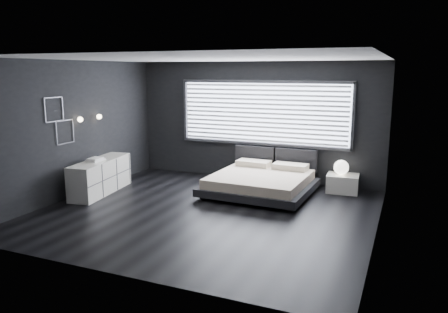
% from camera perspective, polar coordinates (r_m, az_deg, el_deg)
% --- Properties ---
extents(room, '(6.04, 6.00, 2.80)m').
position_cam_1_polar(room, '(7.87, -2.43, 2.47)').
color(room, black).
rests_on(room, ground).
extents(window, '(4.14, 0.09, 1.52)m').
position_cam_1_polar(window, '(10.26, 5.11, 5.65)').
color(window, white).
rests_on(window, ground).
extents(headboard, '(1.96, 0.16, 0.52)m').
position_cam_1_polar(headboard, '(10.26, 6.69, -0.25)').
color(headboard, black).
rests_on(headboard, ground).
extents(sconce_near, '(0.18, 0.11, 0.11)m').
position_cam_1_polar(sconce_near, '(9.48, -18.28, 4.62)').
color(sconce_near, silver).
rests_on(sconce_near, ground).
extents(sconce_far, '(0.18, 0.11, 0.11)m').
position_cam_1_polar(sconce_far, '(9.94, -16.01, 5.03)').
color(sconce_far, silver).
rests_on(sconce_far, ground).
extents(wall_art_upper, '(0.01, 0.48, 0.48)m').
position_cam_1_polar(wall_art_upper, '(9.08, -21.32, 5.74)').
color(wall_art_upper, '#47474C').
rests_on(wall_art_upper, ground).
extents(wall_art_lower, '(0.01, 0.48, 0.48)m').
position_cam_1_polar(wall_art_lower, '(9.31, -20.04, 3.03)').
color(wall_art_lower, '#47474C').
rests_on(wall_art_lower, ground).
extents(bed, '(2.20, 2.10, 0.55)m').
position_cam_1_polar(bed, '(9.34, 4.79, -3.33)').
color(bed, black).
rests_on(bed, ground).
extents(nightstand, '(0.69, 0.59, 0.39)m').
position_cam_1_polar(nightstand, '(9.79, 15.24, -3.40)').
color(nightstand, white).
rests_on(nightstand, ground).
extents(orb_lamp, '(0.32, 0.32, 0.32)m').
position_cam_1_polar(orb_lamp, '(9.71, 15.06, -1.38)').
color(orb_lamp, white).
rests_on(orb_lamp, nightstand).
extents(dresser, '(0.75, 1.85, 0.72)m').
position_cam_1_polar(dresser, '(9.73, -15.80, -2.51)').
color(dresser, white).
rests_on(dresser, ground).
extents(book_stack, '(0.27, 0.36, 0.07)m').
position_cam_1_polar(book_stack, '(9.57, -16.46, -0.37)').
color(book_stack, white).
rests_on(book_stack, dresser).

